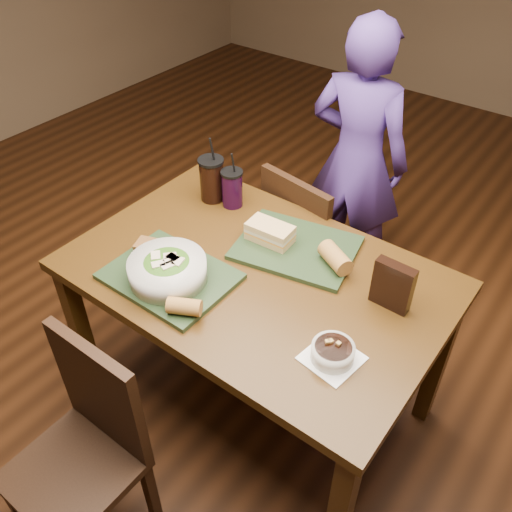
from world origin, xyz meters
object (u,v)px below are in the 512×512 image
(chair_near, at_px, (87,441))
(dining_table, at_px, (256,290))
(baguette_far, at_px, (335,258))
(soup_bowl, at_px, (333,352))
(baguette_near, at_px, (184,307))
(tray_near, at_px, (170,276))
(diner, at_px, (357,160))
(sandwich_near, at_px, (151,249))
(cup_cola, at_px, (212,179))
(sandwich_far, at_px, (270,233))
(tray_far, at_px, (296,248))
(salad_bowl, at_px, (167,269))
(chair_far, at_px, (303,243))
(chip_bag, at_px, (393,286))
(cup_berry, at_px, (232,188))

(chair_near, bearing_deg, dining_table, 79.40)
(dining_table, relative_size, baguette_far, 9.91)
(soup_bowl, xyz_separation_m, baguette_near, (-0.46, -0.13, 0.02))
(chair_near, bearing_deg, tray_near, 99.35)
(dining_table, bearing_deg, chair_near, -100.60)
(tray_near, bearing_deg, chair_near, -80.65)
(dining_table, height_order, diner, diner)
(diner, xyz_separation_m, sandwich_near, (-0.19, -1.16, 0.11))
(cup_cola, bearing_deg, chair_near, -73.42)
(dining_table, distance_m, sandwich_near, 0.40)
(sandwich_far, bearing_deg, baguette_far, 4.73)
(dining_table, height_order, tray_far, tray_far)
(chair_near, distance_m, salad_bowl, 0.60)
(diner, distance_m, soup_bowl, 1.30)
(chair_near, xyz_separation_m, diner, (-0.02, 1.70, 0.22))
(dining_table, bearing_deg, sandwich_near, -154.07)
(dining_table, relative_size, tray_far, 3.10)
(chair_far, height_order, sandwich_near, chair_far)
(diner, xyz_separation_m, chip_bag, (0.59, -0.87, 0.15))
(dining_table, distance_m, diner, 1.01)
(tray_near, xyz_separation_m, baguette_far, (0.42, 0.38, 0.04))
(diner, bearing_deg, sandwich_far, 90.74)
(tray_near, xyz_separation_m, sandwich_far, (0.16, 0.36, 0.04))
(cup_berry, relative_size, chip_bag, 1.41)
(dining_table, xyz_separation_m, baguette_near, (-0.05, -0.31, 0.14))
(salad_bowl, distance_m, baguette_near, 0.18)
(soup_bowl, bearing_deg, baguette_near, -163.61)
(diner, height_order, chip_bag, diner)
(soup_bowl, bearing_deg, sandwich_near, 179.51)
(diner, bearing_deg, salad_bowl, 81.91)
(chair_near, xyz_separation_m, tray_near, (-0.08, 0.50, 0.30))
(baguette_far, bearing_deg, diner, 113.41)
(sandwich_near, bearing_deg, chair_far, 73.88)
(chair_far, distance_m, cup_berry, 0.49)
(sandwich_near, xyz_separation_m, sandwich_far, (0.29, 0.32, 0.01))
(cup_berry, bearing_deg, chair_near, -78.84)
(tray_far, bearing_deg, baguette_far, -2.68)
(diner, distance_m, sandwich_far, 0.86)
(sandwich_near, height_order, cup_berry, cup_berry)
(dining_table, bearing_deg, cup_berry, 140.21)
(chair_far, distance_m, sandwich_near, 0.80)
(tray_far, relative_size, sandwich_far, 2.43)
(chair_near, height_order, tray_far, chair_near)
(soup_bowl, distance_m, sandwich_near, 0.75)
(dining_table, bearing_deg, sandwich_far, 109.11)
(diner, height_order, baguette_near, diner)
(sandwich_far, xyz_separation_m, cup_berry, (-0.27, 0.11, 0.03))
(baguette_far, distance_m, cup_berry, 0.54)
(baguette_far, bearing_deg, dining_table, -139.82)
(sandwich_far, bearing_deg, salad_bowl, -111.23)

